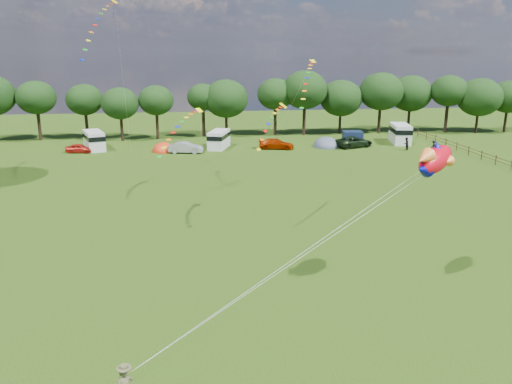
{
  "coord_description": "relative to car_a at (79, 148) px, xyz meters",
  "views": [
    {
      "loc": [
        -4.37,
        -24.02,
        13.13
      ],
      "look_at": [
        0.0,
        8.0,
        4.0
      ],
      "focal_mm": 35.0,
      "sensor_mm": 36.0,
      "label": 1
    }
  ],
  "objects": [
    {
      "name": "campervan_d",
      "position": [
        45.71,
        1.42,
        0.87
      ],
      "size": [
        3.55,
        6.03,
        2.77
      ],
      "rotation": [
        0.0,
        0.0,
        1.36
      ],
      "color": "silver",
      "rests_on": "ground"
    },
    {
      "name": "tent_orange",
      "position": [
        11.12,
        -0.59,
        -0.59
      ],
      "size": [
        3.16,
        3.46,
        2.47
      ],
      "color": "red",
      "rests_on": "ground"
    },
    {
      "name": "car_d",
      "position": [
        37.79,
        -1.03,
        0.16
      ],
      "size": [
        6.2,
        4.3,
        1.55
      ],
      "primitive_type": "imported",
      "rotation": [
        0.0,
        0.0,
        1.91
      ],
      "color": "black",
      "rests_on": "ground"
    },
    {
      "name": "campervan_c",
      "position": [
        18.77,
        0.84,
        0.71
      ],
      "size": [
        3.61,
        5.44,
        2.46
      ],
      "rotation": [
        0.0,
        0.0,
        1.25
      ],
      "color": "silver",
      "rests_on": "ground"
    },
    {
      "name": "ground_plane",
      "position": [
        18.95,
        -44.47,
        -0.61
      ],
      "size": [
        180.0,
        180.0,
        0.0
      ],
      "primitive_type": "plane",
      "color": "black",
      "rests_on": "ground"
    },
    {
      "name": "fence",
      "position": [
        50.95,
        -9.97,
        0.09
      ],
      "size": [
        0.12,
        33.12,
        1.2
      ],
      "color": "#472D19",
      "rests_on": "ground"
    },
    {
      "name": "car_a",
      "position": [
        0.0,
        0.0,
        0.0
      ],
      "size": [
        3.88,
        2.11,
        1.22
      ],
      "primitive_type": "imported",
      "rotation": [
        0.0,
        0.0,
        1.38
      ],
      "color": "red",
      "rests_on": "ground"
    },
    {
      "name": "tree_line",
      "position": [
        24.26,
        10.52,
        5.74
      ],
      "size": [
        102.98,
        10.98,
        10.27
      ],
      "color": "black",
      "rests_on": "ground"
    },
    {
      "name": "streamer_kite_b",
      "position": [
        14.14,
        -22.73,
        6.11
      ],
      "size": [
        4.29,
        4.7,
        3.8
      ],
      "rotation": [
        0.0,
        0.0,
        0.81
      ],
      "color": "#F8FF0E",
      "rests_on": "ground"
    },
    {
      "name": "car_c",
      "position": [
        26.66,
        -0.87,
        0.09
      ],
      "size": [
        5.01,
        2.99,
        1.4
      ],
      "primitive_type": "imported",
      "rotation": [
        0.0,
        0.0,
        1.34
      ],
      "color": "#9A2400",
      "rests_on": "ground"
    },
    {
      "name": "campervan_b",
      "position": [
        1.61,
        2.09,
        0.76
      ],
      "size": [
        3.82,
        5.66,
        2.56
      ],
      "rotation": [
        0.0,
        0.0,
        1.91
      ],
      "color": "silver",
      "rests_on": "ground"
    },
    {
      "name": "walker_b",
      "position": [
        47.66,
        -5.25,
        0.12
      ],
      "size": [
        1.03,
        0.87,
        1.46
      ],
      "primitive_type": "imported",
      "rotation": [
        0.0,
        0.0,
        3.7
      ],
      "color": "black",
      "rests_on": "ground"
    },
    {
      "name": "tent_greyblue",
      "position": [
        33.99,
        -0.33,
        -0.59
      ],
      "size": [
        3.82,
        4.18,
        2.84
      ],
      "color": "#465062",
      "rests_on": "ground"
    },
    {
      "name": "awning_navy",
      "position": [
        38.7,
        2.28,
        0.26
      ],
      "size": [
        3.07,
        2.62,
        1.75
      ],
      "primitive_type": "cube",
      "rotation": [
        0.0,
        0.0,
        -0.13
      ],
      "color": "#121F36",
      "rests_on": "ground"
    },
    {
      "name": "streamer_kite_c",
      "position": [
        20.84,
        -32.3,
        7.77
      ],
      "size": [
        3.12,
        5.02,
        2.82
      ],
      "rotation": [
        0.0,
        0.0,
        1.1
      ],
      "color": "yellow",
      "rests_on": "ground"
    },
    {
      "name": "streamer_kite_d",
      "position": [
        26.0,
        -21.46,
        10.31
      ],
      "size": [
        2.61,
        4.95,
        4.26
      ],
      "rotation": [
        0.0,
        0.0,
        0.45
      ],
      "color": "#F3F70D",
      "rests_on": "ground"
    },
    {
      "name": "streamer_kite_a",
      "position": [
        6.66,
        -16.52,
        15.42
      ],
      "size": [
        3.27,
        5.63,
        5.77
      ],
      "rotation": [
        0.0,
        0.0,
        1.1
      ],
      "color": "#FFC400",
      "rests_on": "ground"
    },
    {
      "name": "walker_a",
      "position": [
        44.24,
        -4.06,
        0.27
      ],
      "size": [
        1.0,
        0.94,
        1.76
      ],
      "primitive_type": "imported",
      "rotation": [
        0.0,
        0.0,
        3.8
      ],
      "color": "black",
      "rests_on": "ground"
    },
    {
      "name": "car_b",
      "position": [
        14.15,
        -2.15,
        0.13
      ],
      "size": [
        4.45,
        2.36,
        1.49
      ],
      "primitive_type": "imported",
      "rotation": [
        0.0,
        0.0,
        1.38
      ],
      "color": "#9D9FA5",
      "rests_on": "ground"
    },
    {
      "name": "fish_kite",
      "position": [
        27.4,
        -44.14,
        6.96
      ],
      "size": [
        3.49,
        3.08,
        1.98
      ],
      "rotation": [
        0.0,
        -0.21,
        0.68
      ],
      "color": "red",
      "rests_on": "ground"
    }
  ]
}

